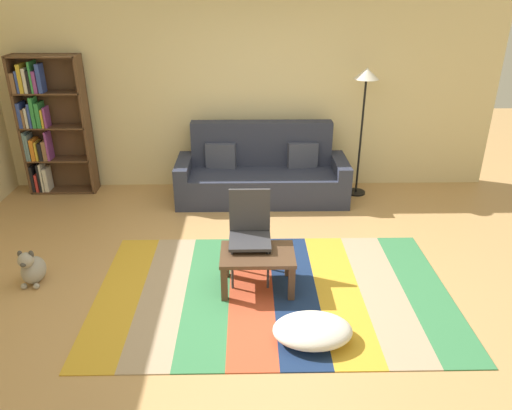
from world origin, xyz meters
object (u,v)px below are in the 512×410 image
(coffee_table, at_px, (258,259))
(folding_chair, at_px, (250,228))
(pouf, at_px, (313,330))
(dog, at_px, (32,268))
(standing_lamp, at_px, (365,90))
(tv_remote, at_px, (268,249))
(couch, at_px, (262,174))
(bookshelf, at_px, (46,126))

(coffee_table, bearing_deg, folding_chair, 106.50)
(coffee_table, xyz_separation_m, pouf, (0.44, -0.78, -0.21))
(dog, relative_size, standing_lamp, 0.23)
(folding_chair, bearing_deg, tv_remote, -13.92)
(pouf, distance_m, tv_remote, 0.94)
(folding_chair, bearing_deg, dog, -141.90)
(dog, height_order, standing_lamp, standing_lamp)
(dog, xyz_separation_m, tv_remote, (2.30, -0.09, 0.24))
(pouf, bearing_deg, couch, 96.40)
(coffee_table, relative_size, tv_remote, 4.67)
(standing_lamp, bearing_deg, tv_remote, -120.72)
(pouf, height_order, folding_chair, folding_chair)
(tv_remote, relative_size, folding_chair, 0.17)
(bookshelf, height_order, tv_remote, bookshelf)
(dog, bearing_deg, bookshelf, 104.09)
(tv_remote, bearing_deg, dog, 174.23)
(coffee_table, bearing_deg, pouf, -60.70)
(bookshelf, distance_m, coffee_table, 3.76)
(couch, height_order, folding_chair, couch)
(coffee_table, xyz_separation_m, standing_lamp, (1.43, 2.29, 1.11))
(bookshelf, bearing_deg, couch, -5.62)
(couch, bearing_deg, coffee_table, -92.78)
(standing_lamp, bearing_deg, couch, -175.13)
(dog, bearing_deg, coffee_table, -3.38)
(couch, distance_m, tv_remote, 2.13)
(dog, bearing_deg, standing_lamp, 30.72)
(tv_remote, bearing_deg, coffee_table, -158.84)
(standing_lamp, bearing_deg, bookshelf, 177.67)
(dog, relative_size, folding_chair, 0.44)
(tv_remote, bearing_deg, folding_chair, 127.22)
(pouf, xyz_separation_m, dog, (-2.64, 0.91, 0.06))
(coffee_table, height_order, dog, dog)
(tv_remote, bearing_deg, standing_lamp, 55.64)
(coffee_table, distance_m, standing_lamp, 2.92)
(dog, bearing_deg, pouf, -18.99)
(dog, distance_m, tv_remote, 2.31)
(couch, relative_size, tv_remote, 15.07)
(pouf, height_order, standing_lamp, standing_lamp)
(pouf, bearing_deg, bookshelf, 134.87)
(bookshelf, xyz_separation_m, coffee_table, (2.78, -2.46, -0.62))
(couch, bearing_deg, bookshelf, 174.38)
(bookshelf, relative_size, dog, 4.69)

